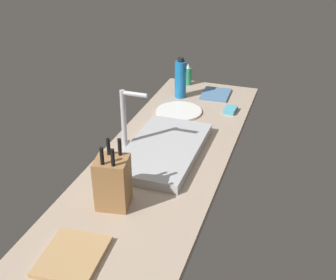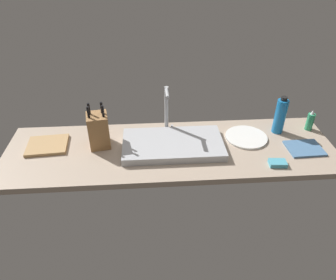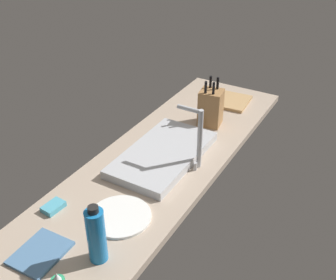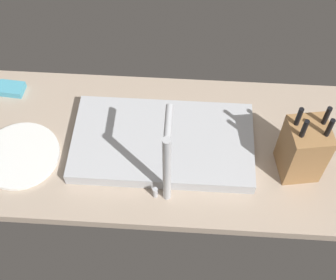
{
  "view_description": "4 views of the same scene",
  "coord_description": "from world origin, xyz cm",
  "px_view_note": "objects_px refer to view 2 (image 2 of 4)",
  "views": [
    {
      "loc": [
        -160.62,
        -56.14,
        105.03
      ],
      "look_at": [
        0.03,
        -1.81,
        11.8
      ],
      "focal_mm": 46.43,
      "sensor_mm": 36.0,
      "label": 1
    },
    {
      "loc": [
        -11.86,
        -147.22,
        110.15
      ],
      "look_at": [
        -1.91,
        -4.63,
        12.53
      ],
      "focal_mm": 33.82,
      "sensor_mm": 36.0,
      "label": 2
    },
    {
      "loc": [
        144.12,
        86.26,
        117.38
      ],
      "look_at": [
        -4.95,
        -0.07,
        10.15
      ],
      "focal_mm": 44.2,
      "sensor_mm": 36.0,
      "label": 3
    },
    {
      "loc": [
        -5.62,
        83.93,
        127.8
      ],
      "look_at": [
        -0.56,
        3.71,
        11.38
      ],
      "focal_mm": 49.63,
      "sensor_mm": 36.0,
      "label": 4
    }
  ],
  "objects_px": {
    "knife_block": "(99,130)",
    "cutting_board": "(47,145)",
    "water_bottle": "(280,116)",
    "soap_bottle": "(310,121)",
    "dinner_plate": "(246,137)",
    "dish_sponge": "(278,163)",
    "sink_basin": "(173,144)",
    "faucet": "(167,107)",
    "dish_towel": "(304,148)"
  },
  "relations": [
    {
      "from": "water_bottle",
      "to": "dinner_plate",
      "type": "height_order",
      "value": "water_bottle"
    },
    {
      "from": "knife_block",
      "to": "faucet",
      "type": "bearing_deg",
      "value": 6.68
    },
    {
      "from": "cutting_board",
      "to": "dinner_plate",
      "type": "distance_m",
      "value": 1.17
    },
    {
      "from": "soap_bottle",
      "to": "cutting_board",
      "type": "bearing_deg",
      "value": -177.18
    },
    {
      "from": "faucet",
      "to": "dish_towel",
      "type": "height_order",
      "value": "faucet"
    },
    {
      "from": "soap_bottle",
      "to": "water_bottle",
      "type": "height_order",
      "value": "water_bottle"
    },
    {
      "from": "dish_towel",
      "to": "cutting_board",
      "type": "bearing_deg",
      "value": 175.01
    },
    {
      "from": "knife_block",
      "to": "dinner_plate",
      "type": "relative_size",
      "value": 1.07
    },
    {
      "from": "faucet",
      "to": "sink_basin",
      "type": "bearing_deg",
      "value": -82.13
    },
    {
      "from": "sink_basin",
      "to": "dinner_plate",
      "type": "height_order",
      "value": "sink_basin"
    },
    {
      "from": "dish_towel",
      "to": "sink_basin",
      "type": "bearing_deg",
      "value": 174.76
    },
    {
      "from": "cutting_board",
      "to": "water_bottle",
      "type": "height_order",
      "value": "water_bottle"
    },
    {
      "from": "water_bottle",
      "to": "dish_sponge",
      "type": "distance_m",
      "value": 0.36
    },
    {
      "from": "dinner_plate",
      "to": "dish_towel",
      "type": "height_order",
      "value": "same"
    },
    {
      "from": "sink_basin",
      "to": "knife_block",
      "type": "relative_size",
      "value": 2.15
    },
    {
      "from": "dish_sponge",
      "to": "sink_basin",
      "type": "bearing_deg",
      "value": 159.96
    },
    {
      "from": "dinner_plate",
      "to": "knife_block",
      "type": "bearing_deg",
      "value": -179.11
    },
    {
      "from": "soap_bottle",
      "to": "dish_towel",
      "type": "relative_size",
      "value": 0.7
    },
    {
      "from": "knife_block",
      "to": "water_bottle",
      "type": "xyz_separation_m",
      "value": [
        1.08,
        0.07,
        0.01
      ]
    },
    {
      "from": "dish_towel",
      "to": "knife_block",
      "type": "bearing_deg",
      "value": 174.02
    },
    {
      "from": "knife_block",
      "to": "dish_towel",
      "type": "relative_size",
      "value": 1.36
    },
    {
      "from": "sink_basin",
      "to": "dinner_plate",
      "type": "xyz_separation_m",
      "value": [
        0.45,
        0.07,
        -0.02
      ]
    },
    {
      "from": "sink_basin",
      "to": "dish_towel",
      "type": "distance_m",
      "value": 0.75
    },
    {
      "from": "sink_basin",
      "to": "soap_bottle",
      "type": "height_order",
      "value": "soap_bottle"
    },
    {
      "from": "cutting_board",
      "to": "dish_sponge",
      "type": "bearing_deg",
      "value": -11.53
    },
    {
      "from": "cutting_board",
      "to": "water_bottle",
      "type": "bearing_deg",
      "value": 2.69
    },
    {
      "from": "sink_basin",
      "to": "cutting_board",
      "type": "bearing_deg",
      "value": 175.26
    },
    {
      "from": "cutting_board",
      "to": "dinner_plate",
      "type": "height_order",
      "value": "cutting_board"
    },
    {
      "from": "sink_basin",
      "to": "dish_sponge",
      "type": "height_order",
      "value": "sink_basin"
    },
    {
      "from": "knife_block",
      "to": "cutting_board",
      "type": "height_order",
      "value": "knife_block"
    },
    {
      "from": "sink_basin",
      "to": "dish_sponge",
      "type": "distance_m",
      "value": 0.58
    },
    {
      "from": "sink_basin",
      "to": "cutting_board",
      "type": "height_order",
      "value": "sink_basin"
    },
    {
      "from": "faucet",
      "to": "cutting_board",
      "type": "xyz_separation_m",
      "value": [
        -0.7,
        -0.11,
        -0.16
      ]
    },
    {
      "from": "cutting_board",
      "to": "soap_bottle",
      "type": "height_order",
      "value": "soap_bottle"
    },
    {
      "from": "water_bottle",
      "to": "soap_bottle",
      "type": "bearing_deg",
      "value": 3.72
    },
    {
      "from": "faucet",
      "to": "dinner_plate",
      "type": "xyz_separation_m",
      "value": [
        0.47,
        -0.1,
        -0.17
      ]
    },
    {
      "from": "knife_block",
      "to": "cutting_board",
      "type": "relative_size",
      "value": 1.19
    },
    {
      "from": "knife_block",
      "to": "soap_bottle",
      "type": "bearing_deg",
      "value": -5.75
    },
    {
      "from": "dish_towel",
      "to": "dish_sponge",
      "type": "relative_size",
      "value": 2.18
    },
    {
      "from": "cutting_board",
      "to": "soap_bottle",
      "type": "xyz_separation_m",
      "value": [
        1.59,
        0.08,
        0.05
      ]
    },
    {
      "from": "dish_sponge",
      "to": "cutting_board",
      "type": "bearing_deg",
      "value": 168.47
    },
    {
      "from": "soap_bottle",
      "to": "knife_block",
      "type": "bearing_deg",
      "value": -176.22
    },
    {
      "from": "sink_basin",
      "to": "knife_block",
      "type": "xyz_separation_m",
      "value": [
        -0.42,
        0.05,
        0.08
      ]
    },
    {
      "from": "faucet",
      "to": "water_bottle",
      "type": "relative_size",
      "value": 1.25
    },
    {
      "from": "dinner_plate",
      "to": "dish_sponge",
      "type": "distance_m",
      "value": 0.28
    },
    {
      "from": "sink_basin",
      "to": "water_bottle",
      "type": "xyz_separation_m",
      "value": [
        0.66,
        0.13,
        0.09
      ]
    },
    {
      "from": "dish_towel",
      "to": "dish_sponge",
      "type": "distance_m",
      "value": 0.24
    },
    {
      "from": "faucet",
      "to": "dish_sponge",
      "type": "bearing_deg",
      "value": -32.87
    },
    {
      "from": "cutting_board",
      "to": "dish_sponge",
      "type": "xyz_separation_m",
      "value": [
        1.27,
        -0.26,
        0.0
      ]
    },
    {
      "from": "knife_block",
      "to": "soap_bottle",
      "type": "relative_size",
      "value": 1.96
    }
  ]
}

